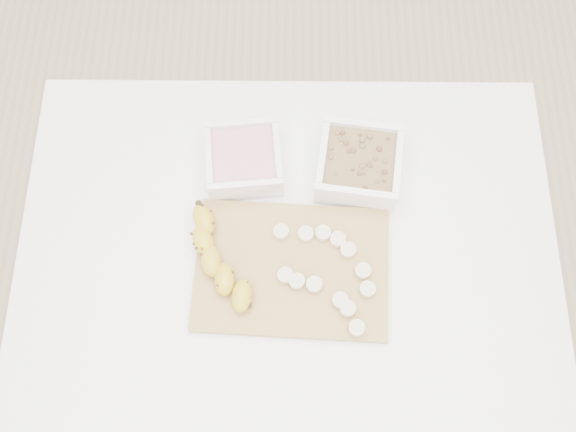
{
  "coord_description": "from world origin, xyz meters",
  "views": [
    {
      "loc": [
        0.0,
        -0.38,
        1.88
      ],
      "look_at": [
        0.0,
        0.03,
        0.81
      ],
      "focal_mm": 40.0,
      "sensor_mm": 36.0,
      "label": 1
    }
  ],
  "objects_px": {
    "table": "(288,258)",
    "bowl_granola": "(359,165)",
    "bowl_yogurt": "(244,160)",
    "banana": "(220,261)",
    "cutting_board": "(292,269)"
  },
  "relations": [
    {
      "from": "banana",
      "to": "table",
      "type": "bearing_deg",
      "value": 4.78
    },
    {
      "from": "table",
      "to": "bowl_granola",
      "type": "height_order",
      "value": "bowl_granola"
    },
    {
      "from": "table",
      "to": "bowl_granola",
      "type": "bearing_deg",
      "value": 47.4
    },
    {
      "from": "bowl_granola",
      "to": "banana",
      "type": "height_order",
      "value": "bowl_granola"
    },
    {
      "from": "bowl_yogurt",
      "to": "banana",
      "type": "height_order",
      "value": "bowl_yogurt"
    },
    {
      "from": "cutting_board",
      "to": "bowl_yogurt",
      "type": "bearing_deg",
      "value": 113.88
    },
    {
      "from": "bowl_granola",
      "to": "cutting_board",
      "type": "xyz_separation_m",
      "value": [
        -0.13,
        -0.2,
        -0.03
      ]
    },
    {
      "from": "table",
      "to": "cutting_board",
      "type": "distance_m",
      "value": 0.12
    },
    {
      "from": "bowl_granola",
      "to": "banana",
      "type": "distance_m",
      "value": 0.32
    },
    {
      "from": "bowl_granola",
      "to": "cutting_board",
      "type": "relative_size",
      "value": 0.49
    },
    {
      "from": "banana",
      "to": "cutting_board",
      "type": "bearing_deg",
      "value": -19.05
    },
    {
      "from": "banana",
      "to": "bowl_yogurt",
      "type": "bearing_deg",
      "value": 63.48
    },
    {
      "from": "cutting_board",
      "to": "bowl_granola",
      "type": "bearing_deg",
      "value": 57.53
    },
    {
      "from": "table",
      "to": "bowl_yogurt",
      "type": "relative_size",
      "value": 6.6
    },
    {
      "from": "bowl_granola",
      "to": "cutting_board",
      "type": "distance_m",
      "value": 0.23
    }
  ]
}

